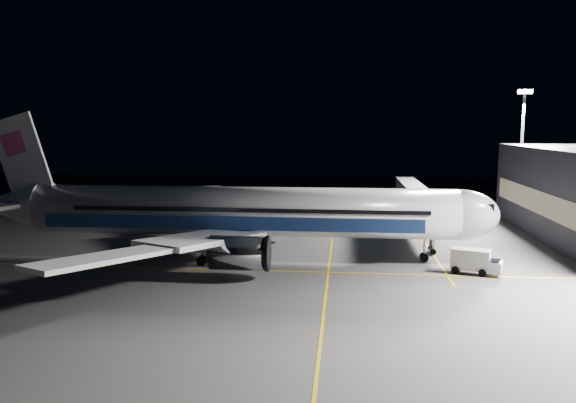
# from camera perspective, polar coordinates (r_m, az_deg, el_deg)

# --- Properties ---
(ground) EXTENTS (200.00, 200.00, 0.00)m
(ground) POSITION_cam_1_polar(r_m,az_deg,el_deg) (65.19, -4.59, -5.60)
(ground) COLOR #4C4C4F
(ground) RESTS_ON ground
(guide_line_main) EXTENTS (0.25, 80.00, 0.01)m
(guide_line_main) POSITION_cam_1_polar(r_m,az_deg,el_deg) (64.18, 4.27, -5.81)
(guide_line_main) COLOR gold
(guide_line_main) RESTS_ON ground
(guide_line_cross) EXTENTS (70.00, 0.25, 0.01)m
(guide_line_cross) POSITION_cam_1_polar(r_m,az_deg,el_deg) (59.47, -5.63, -6.93)
(guide_line_cross) COLOR gold
(guide_line_cross) RESTS_ON ground
(guide_line_side) EXTENTS (0.25, 40.00, 0.01)m
(guide_line_side) POSITION_cam_1_polar(r_m,az_deg,el_deg) (74.66, 13.75, -4.07)
(guide_line_side) COLOR gold
(guide_line_side) RESTS_ON ground
(airliner) EXTENTS (61.48, 54.22, 16.64)m
(airliner) POSITION_cam_1_polar(r_m,az_deg,el_deg) (64.39, -5.58, -1.10)
(airliner) COLOR silver
(airliner) RESTS_ON ground
(jet_bridge) EXTENTS (3.60, 34.40, 6.30)m
(jet_bridge) POSITION_cam_1_polar(r_m,az_deg,el_deg) (81.77, 13.08, 0.23)
(jet_bridge) COLOR #B2B2B7
(jet_bridge) RESTS_ON ground
(floodlight_mast_north) EXTENTS (2.40, 0.68, 20.70)m
(floodlight_mast_north) POSITION_cam_1_polar(r_m,az_deg,el_deg) (98.58, 22.67, 5.64)
(floodlight_mast_north) COLOR #59595E
(floodlight_mast_north) RESTS_ON ground
(service_truck) EXTENTS (5.25, 3.56, 2.51)m
(service_truck) POSITION_cam_1_polar(r_m,az_deg,el_deg) (60.64, 18.50, -5.72)
(service_truck) COLOR white
(service_truck) RESTS_ON ground
(baggage_tug) EXTENTS (2.59, 2.32, 1.57)m
(baggage_tug) POSITION_cam_1_polar(r_m,az_deg,el_deg) (75.75, -5.19, -3.15)
(baggage_tug) COLOR black
(baggage_tug) RESTS_ON ground
(safety_cone_a) EXTENTS (0.41, 0.41, 0.62)m
(safety_cone_a) POSITION_cam_1_polar(r_m,az_deg,el_deg) (69.73, -4.82, -4.45)
(safety_cone_a) COLOR #FA5A0A
(safety_cone_a) RESTS_ON ground
(safety_cone_b) EXTENTS (0.44, 0.44, 0.66)m
(safety_cone_b) POSITION_cam_1_polar(r_m,az_deg,el_deg) (69.60, -6.77, -4.49)
(safety_cone_b) COLOR #FA5A0A
(safety_cone_b) RESTS_ON ground
(safety_cone_c) EXTENTS (0.43, 0.43, 0.64)m
(safety_cone_c) POSITION_cam_1_polar(r_m,az_deg,el_deg) (70.73, -10.42, -4.37)
(safety_cone_c) COLOR #FA5A0A
(safety_cone_c) RESTS_ON ground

